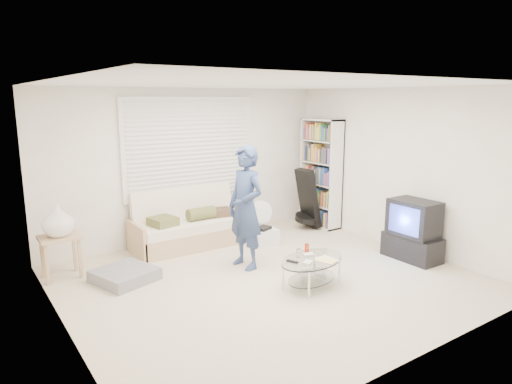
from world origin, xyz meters
TOP-DOWN VIEW (x-y plane):
  - ground at (0.00, 0.00)m, footprint 5.00×5.00m
  - room_shell at (0.00, 0.48)m, footprint 5.02×4.52m
  - window_blinds at (0.00, 2.20)m, footprint 2.32×0.08m
  - futon_sofa at (-0.21, 1.87)m, footprint 1.87×0.76m
  - grey_floor_pillow at (-1.57, 1.04)m, footprint 0.86×0.86m
  - side_table at (-2.22, 1.62)m, footprint 0.51×0.41m
  - bookshelf at (2.32, 1.60)m, footprint 0.31×0.83m
  - guitar_case at (1.97, 1.54)m, footprint 0.41×0.41m
  - floor_fan at (0.95, 1.59)m, footprint 0.40×0.26m
  - storage_bin at (0.76, 1.22)m, footprint 0.47×0.35m
  - tv_unit at (2.20, -0.55)m, footprint 0.47×0.82m
  - coffee_table at (0.31, -0.47)m, footprint 1.10×0.84m
  - standing_person at (0.01, 0.58)m, footprint 0.48×0.67m

SIDE VIEW (x-z plane):
  - ground at x=0.00m, z-range 0.00..0.00m
  - grey_floor_pillow at x=-1.57m, z-range 0.00..0.15m
  - storage_bin at x=0.76m, z-range -0.01..0.30m
  - coffee_table at x=0.31m, z-range 0.05..0.54m
  - futon_sofa at x=-0.21m, z-range -0.16..0.76m
  - floor_fan at x=0.95m, z-range 0.05..0.71m
  - tv_unit at x=2.20m, z-range -0.01..0.88m
  - guitar_case at x=1.97m, z-range -0.06..1.03m
  - side_table at x=-2.22m, z-range 0.24..1.24m
  - standing_person at x=0.01m, z-range 0.00..1.71m
  - bookshelf at x=2.32m, z-range 0.00..1.97m
  - window_blinds at x=0.00m, z-range 0.74..2.36m
  - room_shell at x=0.00m, z-range 0.37..2.88m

